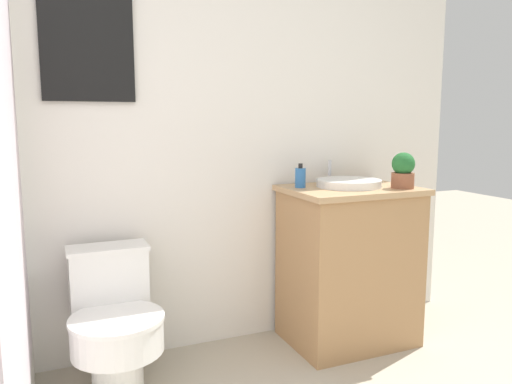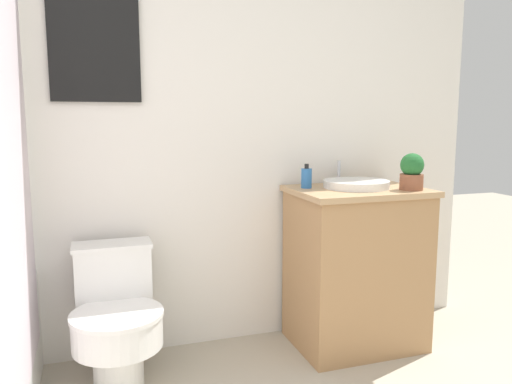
{
  "view_description": "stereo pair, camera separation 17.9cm",
  "coord_description": "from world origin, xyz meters",
  "px_view_note": "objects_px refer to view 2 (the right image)",
  "views": [
    {
      "loc": [
        -0.58,
        -0.53,
        1.23
      ],
      "look_at": [
        0.3,
        1.54,
        0.9
      ],
      "focal_mm": 35.0,
      "sensor_mm": 36.0,
      "label": 1
    },
    {
      "loc": [
        -0.42,
        -0.59,
        1.23
      ],
      "look_at": [
        0.3,
        1.54,
        0.9
      ],
      "focal_mm": 35.0,
      "sensor_mm": 36.0,
      "label": 2
    }
  ],
  "objects_px": {
    "sink": "(356,184)",
    "soap_bottle": "(306,178)",
    "potted_plant": "(412,172)",
    "toilet": "(116,316)"
  },
  "relations": [
    {
      "from": "sink",
      "to": "soap_bottle",
      "type": "relative_size",
      "value": 2.99
    },
    {
      "from": "sink",
      "to": "soap_bottle",
      "type": "xyz_separation_m",
      "value": [
        -0.26,
        0.07,
        0.03
      ]
    },
    {
      "from": "toilet",
      "to": "sink",
      "type": "relative_size",
      "value": 1.65
    },
    {
      "from": "toilet",
      "to": "sink",
      "type": "bearing_deg",
      "value": 1.27
    },
    {
      "from": "sink",
      "to": "soap_bottle",
      "type": "height_order",
      "value": "sink"
    },
    {
      "from": "soap_bottle",
      "to": "toilet",
      "type": "bearing_deg",
      "value": -174.16
    },
    {
      "from": "toilet",
      "to": "potted_plant",
      "type": "distance_m",
      "value": 1.63
    },
    {
      "from": "sink",
      "to": "potted_plant",
      "type": "relative_size",
      "value": 2.03
    },
    {
      "from": "sink",
      "to": "toilet",
      "type": "bearing_deg",
      "value": -178.73
    },
    {
      "from": "soap_bottle",
      "to": "potted_plant",
      "type": "distance_m",
      "value": 0.54
    }
  ]
}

